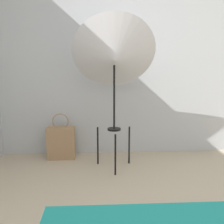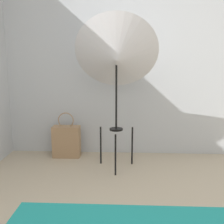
{
  "view_description": "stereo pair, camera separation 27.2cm",
  "coord_description": "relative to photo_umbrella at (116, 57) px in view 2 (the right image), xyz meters",
  "views": [
    {
      "loc": [
        -0.32,
        -1.2,
        1.21
      ],
      "look_at": [
        -0.18,
        1.48,
        0.7
      ],
      "focal_mm": 42.0,
      "sensor_mm": 36.0,
      "label": 1
    },
    {
      "loc": [
        -0.05,
        -1.2,
        1.21
      ],
      "look_at": [
        -0.18,
        1.48,
        0.7
      ],
      "focal_mm": 42.0,
      "sensor_mm": 36.0,
      "label": 2
    }
  ],
  "objects": [
    {
      "name": "wall_back",
      "position": [
        0.14,
        0.54,
        0.03
      ],
      "size": [
        8.0,
        0.05,
        2.6
      ],
      "color": "#B7BCC1",
      "rests_on": "ground_plane"
    },
    {
      "name": "photo_umbrella",
      "position": [
        0.0,
        0.0,
        0.0
      ],
      "size": [
        0.94,
        0.66,
        1.72
      ],
      "color": "black",
      "rests_on": "ground_plane"
    },
    {
      "name": "tote_bag",
      "position": [
        -0.66,
        0.33,
        -1.06
      ],
      "size": [
        0.35,
        0.17,
        0.59
      ],
      "color": "#9E7A56",
      "rests_on": "ground_plane"
    }
  ]
}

